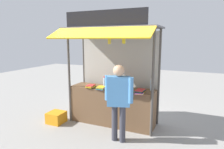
{
  "coord_description": "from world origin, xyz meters",
  "views": [
    {
      "loc": [
        1.99,
        -4.56,
        2.2
      ],
      "look_at": [
        0.0,
        0.0,
        1.32
      ],
      "focal_mm": 31.81,
      "sensor_mm": 36.0,
      "label": 1
    }
  ],
  "objects_px": {
    "water_bottle_rear_center": "(104,81)",
    "magazine_stack_left": "(140,92)",
    "banana_bunch_rightmost": "(124,41)",
    "vendor_person": "(119,96)",
    "water_bottle_front_left": "(152,85)",
    "water_bottle_far_left": "(107,82)",
    "magazine_stack_right": "(91,86)",
    "magazine_stack_mid_left": "(120,89)",
    "banana_bunch_leftmost": "(109,41)",
    "magazine_stack_mid_right": "(101,88)",
    "plastic_crate": "(56,117)"
  },
  "relations": [
    {
      "from": "water_bottle_far_left",
      "to": "water_bottle_rear_center",
      "type": "bearing_deg",
      "value": 143.71
    },
    {
      "from": "water_bottle_rear_center",
      "to": "magazine_stack_mid_right",
      "type": "relative_size",
      "value": 1.03
    },
    {
      "from": "water_bottle_far_left",
      "to": "magazine_stack_right",
      "type": "distance_m",
      "value": 0.45
    },
    {
      "from": "water_bottle_far_left",
      "to": "banana_bunch_leftmost",
      "type": "xyz_separation_m",
      "value": [
        0.26,
        -0.45,
        1.08
      ]
    },
    {
      "from": "water_bottle_rear_center",
      "to": "banana_bunch_leftmost",
      "type": "bearing_deg",
      "value": -54.0
    },
    {
      "from": "water_bottle_front_left",
      "to": "banana_bunch_rightmost",
      "type": "distance_m",
      "value": 1.31
    },
    {
      "from": "water_bottle_rear_center",
      "to": "magazine_stack_right",
      "type": "xyz_separation_m",
      "value": [
        -0.23,
        -0.35,
        -0.08
      ]
    },
    {
      "from": "water_bottle_rear_center",
      "to": "plastic_crate",
      "type": "relative_size",
      "value": 0.61
    },
    {
      "from": "banana_bunch_leftmost",
      "to": "vendor_person",
      "type": "distance_m",
      "value": 1.28
    },
    {
      "from": "magazine_stack_left",
      "to": "vendor_person",
      "type": "xyz_separation_m",
      "value": [
        -0.3,
        -0.57,
        0.0
      ]
    },
    {
      "from": "magazine_stack_mid_left",
      "to": "plastic_crate",
      "type": "distance_m",
      "value": 1.91
    },
    {
      "from": "magazine_stack_mid_left",
      "to": "magazine_stack_mid_right",
      "type": "bearing_deg",
      "value": -174.76
    },
    {
      "from": "vendor_person",
      "to": "plastic_crate",
      "type": "relative_size",
      "value": 4.06
    },
    {
      "from": "magazine_stack_right",
      "to": "magazine_stack_mid_left",
      "type": "bearing_deg",
      "value": 1.95
    },
    {
      "from": "magazine_stack_mid_right",
      "to": "vendor_person",
      "type": "relative_size",
      "value": 0.15
    },
    {
      "from": "banana_bunch_rightmost",
      "to": "vendor_person",
      "type": "height_order",
      "value": "banana_bunch_rightmost"
    },
    {
      "from": "magazine_stack_right",
      "to": "water_bottle_rear_center",
      "type": "bearing_deg",
      "value": 56.91
    },
    {
      "from": "banana_bunch_leftmost",
      "to": "plastic_crate",
      "type": "xyz_separation_m",
      "value": [
        -1.49,
        -0.17,
        -2.02
      ]
    },
    {
      "from": "banana_bunch_rightmost",
      "to": "magazine_stack_right",
      "type": "bearing_deg",
      "value": 168.65
    },
    {
      "from": "water_bottle_far_left",
      "to": "plastic_crate",
      "type": "height_order",
      "value": "water_bottle_far_left"
    },
    {
      "from": "water_bottle_rear_center",
      "to": "magazine_stack_left",
      "type": "distance_m",
      "value": 1.16
    },
    {
      "from": "banana_bunch_rightmost",
      "to": "magazine_stack_mid_left",
      "type": "bearing_deg",
      "value": 128.21
    },
    {
      "from": "magazine_stack_mid_right",
      "to": "banana_bunch_rightmost",
      "type": "relative_size",
      "value": 0.93
    },
    {
      "from": "water_bottle_far_left",
      "to": "banana_bunch_leftmost",
      "type": "bearing_deg",
      "value": -59.41
    },
    {
      "from": "banana_bunch_leftmost",
      "to": "plastic_crate",
      "type": "bearing_deg",
      "value": -173.57
    },
    {
      "from": "banana_bunch_rightmost",
      "to": "water_bottle_rear_center",
      "type": "bearing_deg",
      "value": 143.86
    },
    {
      "from": "water_bottle_front_left",
      "to": "vendor_person",
      "type": "bearing_deg",
      "value": -117.9
    },
    {
      "from": "magazine_stack_left",
      "to": "magazine_stack_mid_right",
      "type": "distance_m",
      "value": 1.0
    },
    {
      "from": "water_bottle_front_left",
      "to": "water_bottle_far_left",
      "type": "xyz_separation_m",
      "value": [
        -1.15,
        -0.09,
        -0.02
      ]
    },
    {
      "from": "water_bottle_front_left",
      "to": "banana_bunch_leftmost",
      "type": "xyz_separation_m",
      "value": [
        -0.89,
        -0.53,
        1.06
      ]
    },
    {
      "from": "banana_bunch_leftmost",
      "to": "plastic_crate",
      "type": "relative_size",
      "value": 0.66
    },
    {
      "from": "magazine_stack_mid_left",
      "to": "magazine_stack_right",
      "type": "distance_m",
      "value": 0.8
    },
    {
      "from": "magazine_stack_left",
      "to": "magazine_stack_right",
      "type": "relative_size",
      "value": 1.23
    },
    {
      "from": "water_bottle_far_left",
      "to": "magazine_stack_left",
      "type": "xyz_separation_m",
      "value": [
        0.96,
        -0.28,
        -0.08
      ]
    },
    {
      "from": "magazine_stack_right",
      "to": "banana_bunch_leftmost",
      "type": "distance_m",
      "value": 1.34
    },
    {
      "from": "magazine_stack_mid_right",
      "to": "plastic_crate",
      "type": "xyz_separation_m",
      "value": [
        -1.18,
        -0.34,
        -0.85
      ]
    },
    {
      "from": "magazine_stack_mid_right",
      "to": "banana_bunch_leftmost",
      "type": "xyz_separation_m",
      "value": [
        0.3,
        -0.18,
        1.17
      ]
    },
    {
      "from": "water_bottle_rear_center",
      "to": "water_bottle_front_left",
      "type": "xyz_separation_m",
      "value": [
        1.28,
        -0.01,
        0.02
      ]
    },
    {
      "from": "magazine_stack_left",
      "to": "vendor_person",
      "type": "distance_m",
      "value": 0.64
    },
    {
      "from": "water_bottle_rear_center",
      "to": "vendor_person",
      "type": "xyz_separation_m",
      "value": [
        0.79,
        -0.94,
        -0.07
      ]
    },
    {
      "from": "magazine_stack_mid_right",
      "to": "banana_bunch_rightmost",
      "type": "distance_m",
      "value": 1.36
    },
    {
      "from": "magazine_stack_mid_left",
      "to": "banana_bunch_rightmost",
      "type": "height_order",
      "value": "banana_bunch_rightmost"
    },
    {
      "from": "water_bottle_rear_center",
      "to": "banana_bunch_rightmost",
      "type": "relative_size",
      "value": 0.96
    },
    {
      "from": "vendor_person",
      "to": "magazine_stack_mid_right",
      "type": "bearing_deg",
      "value": -56.89
    },
    {
      "from": "magazine_stack_mid_right",
      "to": "banana_bunch_leftmost",
      "type": "relative_size",
      "value": 0.9
    },
    {
      "from": "water_bottle_rear_center",
      "to": "banana_bunch_rightmost",
      "type": "height_order",
      "value": "banana_bunch_rightmost"
    },
    {
      "from": "water_bottle_far_left",
      "to": "plastic_crate",
      "type": "distance_m",
      "value": 1.66
    },
    {
      "from": "water_bottle_rear_center",
      "to": "magazine_stack_mid_right",
      "type": "xyz_separation_m",
      "value": [
        0.09,
        -0.37,
        -0.09
      ]
    },
    {
      "from": "magazine_stack_right",
      "to": "plastic_crate",
      "type": "height_order",
      "value": "magazine_stack_right"
    },
    {
      "from": "magazine_stack_left",
      "to": "banana_bunch_leftmost",
      "type": "relative_size",
      "value": 1.19
    }
  ]
}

